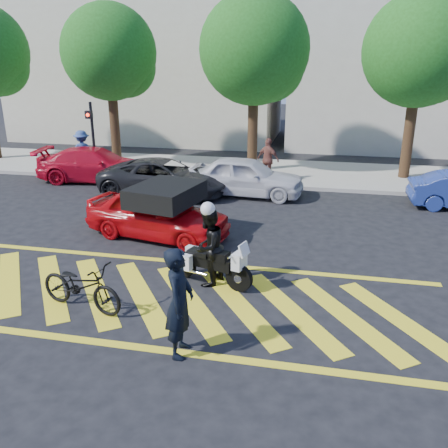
% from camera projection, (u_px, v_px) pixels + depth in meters
% --- Properties ---
extents(ground, '(90.00, 90.00, 0.00)m').
position_uv_depth(ground, '(168.00, 298.00, 10.36)').
color(ground, black).
rests_on(ground, ground).
extents(sidewalk, '(60.00, 5.00, 0.15)m').
position_uv_depth(sidewalk, '(252.00, 171.00, 21.40)').
color(sidewalk, '#9E998E').
rests_on(sidewalk, ground).
extents(crosswalk, '(12.33, 4.00, 0.01)m').
position_uv_depth(crosswalk, '(166.00, 297.00, 10.37)').
color(crosswalk, yellow).
rests_on(crosswalk, ground).
extents(building_left, '(16.00, 8.00, 10.00)m').
position_uv_depth(building_left, '(149.00, 56.00, 29.61)').
color(building_left, beige).
rests_on(building_left, ground).
extents(building_right, '(16.00, 8.00, 11.00)m').
position_uv_depth(building_right, '(440.00, 46.00, 26.12)').
color(building_right, beige).
rests_on(building_right, ground).
extents(tree_left, '(4.20, 4.20, 7.26)m').
position_uv_depth(tree_left, '(113.00, 56.00, 21.06)').
color(tree_left, black).
rests_on(tree_left, ground).
extents(tree_center, '(4.60, 4.60, 7.56)m').
position_uv_depth(tree_center, '(258.00, 53.00, 19.75)').
color(tree_center, black).
rests_on(tree_center, ground).
extents(tree_right, '(4.40, 4.40, 7.41)m').
position_uv_depth(tree_right, '(422.00, 55.00, 18.50)').
color(tree_right, black).
rests_on(tree_right, ground).
extents(signal_pole, '(0.28, 0.43, 3.20)m').
position_uv_depth(signal_pole, '(92.00, 133.00, 19.97)').
color(signal_pole, black).
rests_on(signal_pole, ground).
extents(officer_bike, '(0.53, 0.76, 2.01)m').
position_uv_depth(officer_bike, '(179.00, 303.00, 8.11)').
color(officer_bike, black).
rests_on(officer_bike, ground).
extents(bicycle, '(2.10, 1.14, 1.05)m').
position_uv_depth(bicycle, '(81.00, 286.00, 9.76)').
color(bicycle, black).
rests_on(bicycle, ground).
extents(police_motorcycle, '(2.05, 1.00, 0.93)m').
position_uv_depth(police_motorcycle, '(209.00, 263.00, 10.86)').
color(police_motorcycle, black).
rests_on(police_motorcycle, ground).
extents(officer_moto, '(0.92, 1.05, 1.82)m').
position_uv_depth(officer_moto, '(208.00, 247.00, 10.72)').
color(officer_moto, black).
rests_on(officer_moto, ground).
extents(red_convertible, '(4.49, 2.55, 1.44)m').
position_uv_depth(red_convertible, '(158.00, 213.00, 13.63)').
color(red_convertible, '#B6080D').
rests_on(red_convertible, ground).
extents(parked_left, '(5.00, 2.55, 1.39)m').
position_uv_depth(parked_left, '(96.00, 165.00, 19.83)').
color(parked_left, red).
rests_on(parked_left, ground).
extents(parked_mid_left, '(4.86, 2.24, 1.35)m').
position_uv_depth(parked_mid_left, '(164.00, 177.00, 17.86)').
color(parked_mid_left, black).
rests_on(parked_mid_left, ground).
extents(parked_mid_right, '(4.40, 2.02, 1.46)m').
position_uv_depth(parked_mid_right, '(246.00, 176.00, 17.76)').
color(parked_mid_right, silver).
rests_on(parked_mid_right, ground).
extents(pedestrian_left, '(1.35, 1.13, 1.82)m').
position_uv_depth(pedestrian_left, '(83.00, 151.00, 20.69)').
color(pedestrian_left, '#314B88').
rests_on(pedestrian_left, sidewalk).
extents(pedestrian_right, '(1.10, 0.85, 1.74)m').
position_uv_depth(pedestrian_right, '(268.00, 159.00, 19.28)').
color(pedestrian_right, brown).
rests_on(pedestrian_right, sidewalk).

